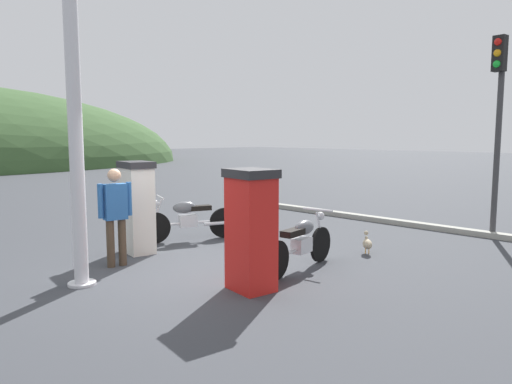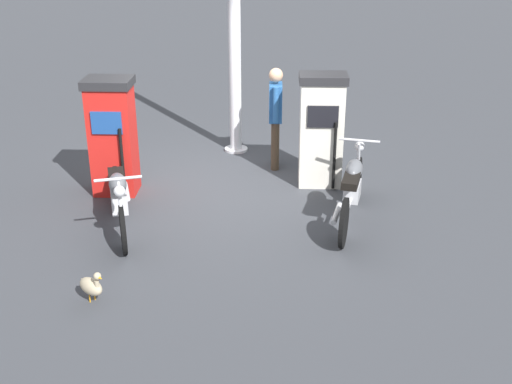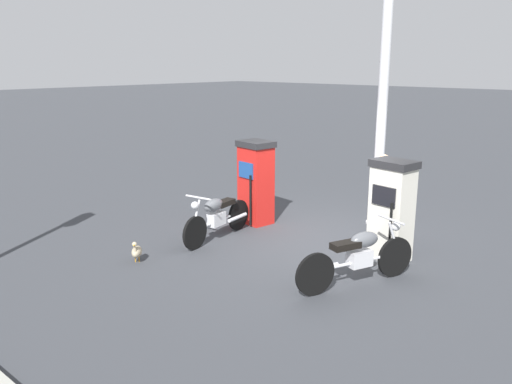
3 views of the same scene
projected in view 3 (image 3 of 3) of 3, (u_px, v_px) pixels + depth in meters
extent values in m
plane|color=#383A3F|center=(315.00, 239.00, 9.81)|extent=(120.00, 120.00, 0.00)
cube|color=red|center=(256.00, 185.00, 10.61)|extent=(0.57, 0.67, 1.59)
cube|color=#1E478C|center=(246.00, 170.00, 10.36)|extent=(0.09, 0.43, 0.32)
cube|color=#262628|center=(256.00, 144.00, 10.40)|extent=(0.63, 0.74, 0.12)
cylinder|color=black|center=(250.00, 201.00, 10.35)|extent=(0.05, 0.05, 1.03)
cube|color=silver|center=(391.00, 214.00, 8.63)|extent=(0.53, 0.69, 1.57)
cube|color=black|center=(384.00, 196.00, 8.40)|extent=(0.09, 0.44, 0.32)
cube|color=#262628|center=(395.00, 164.00, 8.42)|extent=(0.58, 0.76, 0.12)
cylinder|color=black|center=(390.00, 234.00, 8.38)|extent=(0.05, 0.05, 1.02)
cylinder|color=black|center=(195.00, 233.00, 9.19)|extent=(0.61, 0.15, 0.61)
cylinder|color=black|center=(238.00, 215.00, 10.26)|extent=(0.61, 0.15, 0.61)
cube|color=silver|center=(216.00, 219.00, 9.66)|extent=(0.39, 0.25, 0.24)
cylinder|color=silver|center=(218.00, 221.00, 9.71)|extent=(0.99, 0.20, 0.05)
ellipsoid|color=#595B60|center=(214.00, 205.00, 9.53)|extent=(0.51, 0.29, 0.24)
cube|color=black|center=(225.00, 203.00, 9.82)|extent=(0.47, 0.26, 0.10)
cylinder|color=silver|center=(196.00, 216.00, 9.14)|extent=(0.26, 0.08, 0.57)
cylinder|color=silver|center=(198.00, 198.00, 9.13)|extent=(0.12, 0.56, 0.04)
sphere|color=silver|center=(195.00, 205.00, 9.08)|extent=(0.16, 0.16, 0.14)
cylinder|color=silver|center=(237.00, 217.00, 10.03)|extent=(0.55, 0.15, 0.07)
cylinder|color=black|center=(395.00, 257.00, 8.01)|extent=(0.61, 0.27, 0.63)
cylinder|color=black|center=(315.00, 274.00, 7.35)|extent=(0.61, 0.27, 0.63)
cube|color=silver|center=(360.00, 258.00, 7.68)|extent=(0.41, 0.31, 0.24)
cylinder|color=silver|center=(357.00, 262.00, 7.67)|extent=(1.05, 0.43, 0.05)
ellipsoid|color=#595B60|center=(364.00, 240.00, 7.64)|extent=(0.53, 0.37, 0.24)
cube|color=black|center=(346.00, 245.00, 7.50)|extent=(0.48, 0.34, 0.10)
cylinder|color=silver|center=(394.00, 239.00, 7.92)|extent=(0.26, 0.13, 0.57)
cylinder|color=silver|center=(391.00, 220.00, 7.81)|extent=(0.23, 0.54, 0.04)
sphere|color=silver|center=(396.00, 226.00, 7.88)|extent=(0.18, 0.18, 0.14)
cylinder|color=silver|center=(322.00, 268.00, 7.54)|extent=(0.54, 0.26, 0.07)
cylinder|color=#473828|center=(384.00, 219.00, 9.71)|extent=(0.15, 0.15, 0.79)
cylinder|color=#473828|center=(377.00, 221.00, 9.58)|extent=(0.15, 0.15, 0.79)
cube|color=#265999|center=(383.00, 184.00, 9.48)|extent=(0.38, 0.24, 0.59)
cylinder|color=#265999|center=(391.00, 180.00, 9.62)|extent=(0.10, 0.10, 0.56)
cylinder|color=#265999|center=(375.00, 184.00, 9.32)|extent=(0.10, 0.10, 0.56)
sphere|color=tan|center=(384.00, 160.00, 9.37)|extent=(0.24, 0.24, 0.22)
ellipsoid|color=tan|center=(137.00, 252.00, 8.62)|extent=(0.35, 0.34, 0.18)
cylinder|color=tan|center=(135.00, 251.00, 8.49)|extent=(0.07, 0.07, 0.13)
sphere|color=tan|center=(134.00, 244.00, 8.44)|extent=(0.11, 0.11, 0.08)
cone|color=orange|center=(134.00, 246.00, 8.39)|extent=(0.06, 0.06, 0.04)
cone|color=tan|center=(138.00, 247.00, 8.75)|extent=(0.09, 0.09, 0.06)
cylinder|color=orange|center=(139.00, 259.00, 8.65)|extent=(0.02, 0.02, 0.09)
cylinder|color=orange|center=(135.00, 259.00, 8.65)|extent=(0.02, 0.02, 0.09)
cylinder|color=silver|center=(382.00, 111.00, 10.17)|extent=(0.20, 0.20, 4.61)
cylinder|color=silver|center=(376.00, 222.00, 10.73)|extent=(0.40, 0.40, 0.04)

